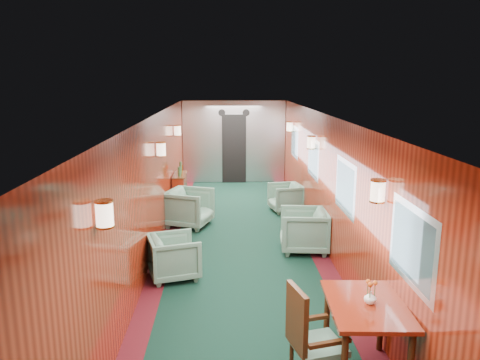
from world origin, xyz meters
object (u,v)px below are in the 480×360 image
Objects in this scene: side_chair at (309,335)px; armchair_left_far at (189,208)px; dining_table at (366,315)px; armchair_right_near at (304,230)px; armchair_left_near at (174,257)px; credenza at (180,191)px; armchair_right_far at (285,198)px.

side_chair is 5.54m from armchair_left_far.
dining_table reaches higher than armchair_right_near.
armchair_right_near is at bearing -80.64° from armchair_left_near.
dining_table is 3.37m from armchair_left_near.
credenza is 1.32× the size of armchair_right_near.
credenza is 1.28× the size of armchair_left_far.
credenza is 1.48× the size of armchair_left_near.
side_chair is 1.00× the size of credenza.
side_chair is 1.28× the size of armchair_left_far.
side_chair is at bearing -158.73° from dining_table.
armchair_right_near is (2.14, -1.51, -0.01)m from armchair_left_far.
armchair_left_far reaches higher than armchair_left_near.
armchair_right_near reaches higher than armchair_right_far.
armchair_left_near is (-2.20, 2.53, -0.35)m from dining_table.
credenza is at bearing 32.56° from armchair_left_far.
armchair_left_far is at bearing -77.11° from credenza.
side_chair is at bearing -3.84° from armchair_right_near.
dining_table reaches higher than armchair_left_near.
credenza is 1.55× the size of armchair_right_far.
armchair_right_far is at bearing -7.69° from credenza.
dining_table reaches higher than armchair_right_far.
armchair_right_far is (0.01, 2.55, -0.06)m from armchair_right_near.
armchair_right_far is (2.19, 3.62, -0.02)m from armchair_left_near.
armchair_left_near is at bearing -86.19° from credenza.
armchair_left_near is at bearing 133.65° from dining_table.
armchair_left_near is 2.58m from armchair_left_far.
side_chair is 1.31× the size of armchair_right_near.
armchair_right_near is (-0.01, 3.60, -0.30)m from dining_table.
credenza is (-2.46, 6.48, -0.26)m from dining_table.
dining_table is 1.34× the size of armchair_right_near.
armchair_right_near is at bearing 92.82° from dining_table.
dining_table is at bearing -137.54° from armchair_left_far.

